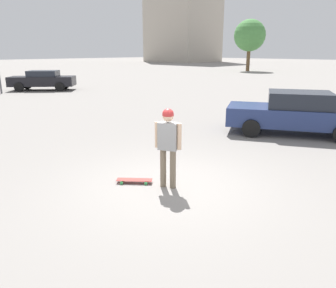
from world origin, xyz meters
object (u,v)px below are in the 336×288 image
person (168,140)px  car_parked_far (43,80)px  skateboard (134,180)px  car_parked_near (295,113)px

person → car_parked_far: size_ratio=0.37×
skateboard → car_parked_near: 6.89m
car_parked_near → car_parked_far: bearing=-28.1°
person → skateboard: size_ratio=2.38×
skateboard → car_parked_near: size_ratio=0.15×
car_parked_far → person: bearing=113.0°
car_parked_near → car_parked_far: (0.15, -19.09, 0.00)m
car_parked_near → car_parked_far: 19.09m
person → car_parked_far: bearing=137.1°
car_parked_near → car_parked_far: size_ratio=1.06×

